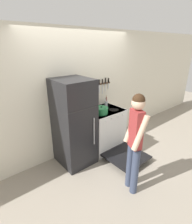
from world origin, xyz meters
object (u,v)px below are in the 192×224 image
Objects in this scene: refrigerator at (74,123)px; dutch_oven_pot at (101,111)px; stove_range at (104,130)px; tea_kettle at (94,107)px; utensil_jar at (106,103)px; person at (135,139)px.

dutch_oven_pot is (0.59, -0.12, 0.15)m from refrigerator.
refrigerator is 0.86m from stove_range.
utensil_jar reaches higher than tea_kettle.
person is at bearing -103.25° from tea_kettle.
dutch_oven_pot is at bearing 6.08° from person.
person is at bearing -77.16° from refrigerator.
person is at bearing -112.32° from stove_range.
utensil_jar is at bearing -5.14° from person.
utensil_jar reaches higher than stove_range.
tea_kettle is at bearing 8.43° from person.
stove_range is at bearing -138.91° from utensil_jar.
refrigerator reaches higher than tea_kettle.
dutch_oven_pot is 1.15m from person.
tea_kettle is (-0.17, 0.17, 0.54)m from stove_range.
dutch_oven_pot is 0.20× the size of person.
person is (-0.31, -1.10, -0.06)m from dutch_oven_pot.
utensil_jar is at bearing 8.96° from refrigerator.
person reaches higher than dutch_oven_pot.
tea_kettle is (0.60, 0.15, 0.15)m from refrigerator.
stove_range is (0.77, -0.02, -0.38)m from refrigerator.
tea_kettle is 0.37m from utensil_jar.
person is at bearing -105.61° from dutch_oven_pot.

